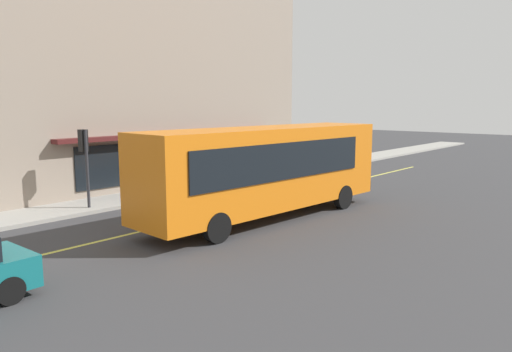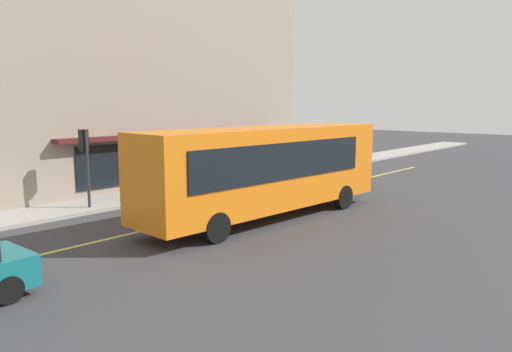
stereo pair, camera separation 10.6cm
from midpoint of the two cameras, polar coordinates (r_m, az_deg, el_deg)
ground at (r=20.34m, az=-2.45°, el=-3.89°), size 120.00×120.00×0.00m
sidewalk at (r=23.92m, az=-11.04°, el=-1.97°), size 80.00×2.57×0.15m
lane_centre_stripe at (r=20.34m, az=-2.45°, el=-3.88°), size 36.00×0.16×0.01m
storefront_building at (r=29.19m, az=-14.69°, el=11.64°), size 19.86×8.83×12.19m
bus at (r=18.33m, az=1.16°, el=1.04°), size 11.25×3.09×3.50m
traffic_light at (r=20.85m, az=-19.81°, el=2.96°), size 0.30×0.52×3.20m
car_white at (r=30.84m, az=8.84°, el=1.68°), size 4.38×2.03×1.52m
pedestrian_waiting at (r=30.15m, az=0.77°, el=2.64°), size 0.34×0.34×1.85m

